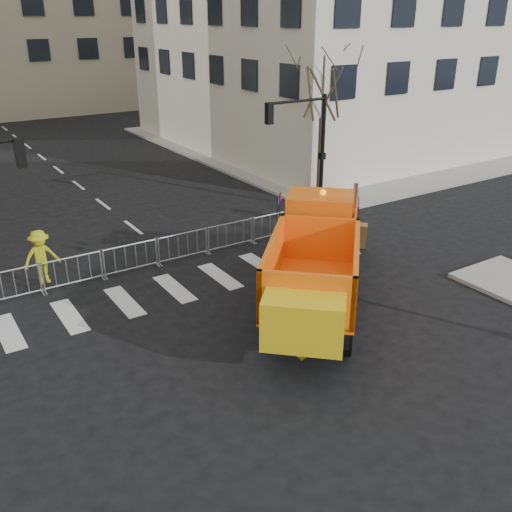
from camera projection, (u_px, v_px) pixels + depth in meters
ground at (296, 352)px, 15.86m from camera, size 120.00×120.00×0.00m
sidewalk_back at (167, 251)px, 22.40m from camera, size 64.00×5.00×0.15m
traffic_light_right at (322, 154)px, 26.39m from camera, size 0.18×0.18×5.40m
crowd_barriers at (158, 252)px, 21.14m from camera, size 12.60×0.60×1.10m
street_tree at (321, 126)px, 27.10m from camera, size 3.00×3.00×7.50m
plow_truck at (316, 260)px, 17.50m from camera, size 8.66×9.00×3.83m
cop_a at (343, 231)px, 22.00m from camera, size 0.76×0.57×1.91m
cop_b at (330, 220)px, 23.02m from camera, size 1.00×0.79×2.02m
cop_c at (348, 233)px, 21.72m from camera, size 0.79×1.24×1.96m
worker at (41, 257)px, 19.26m from camera, size 1.30×0.84×1.91m
newspaper_box at (299, 207)px, 25.51m from camera, size 0.56×0.53×1.10m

